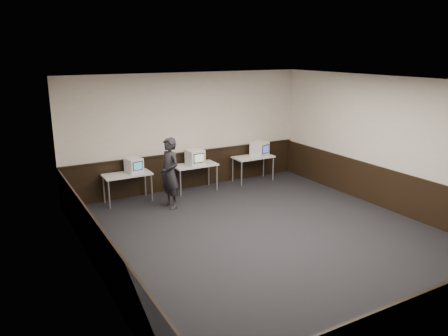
{
  "coord_description": "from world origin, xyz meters",
  "views": [
    {
      "loc": [
        -4.95,
        -6.84,
        3.79
      ],
      "look_at": [
        -0.21,
        1.6,
        1.15
      ],
      "focal_mm": 35.0,
      "sensor_mm": 36.0,
      "label": 1
    }
  ],
  "objects_px": {
    "desk_center": "(195,167)",
    "emac_right": "(260,149)",
    "emac_left": "(134,165)",
    "emac_center": "(195,157)",
    "desk_left": "(127,176)",
    "person": "(170,173)",
    "desk_right": "(253,159)"
  },
  "relations": [
    {
      "from": "desk_left",
      "to": "emac_center",
      "type": "height_order",
      "value": "emac_center"
    },
    {
      "from": "desk_left",
      "to": "desk_right",
      "type": "bearing_deg",
      "value": 0.0
    },
    {
      "from": "desk_center",
      "to": "emac_right",
      "type": "xyz_separation_m",
      "value": [
        2.1,
        -0.03,
        0.28
      ]
    },
    {
      "from": "desk_center",
      "to": "desk_left",
      "type": "bearing_deg",
      "value": 180.0
    },
    {
      "from": "emac_center",
      "to": "person",
      "type": "bearing_deg",
      "value": -144.87
    },
    {
      "from": "desk_right",
      "to": "emac_left",
      "type": "bearing_deg",
      "value": 179.32
    },
    {
      "from": "desk_left",
      "to": "person",
      "type": "height_order",
      "value": "person"
    },
    {
      "from": "desk_center",
      "to": "desk_right",
      "type": "xyz_separation_m",
      "value": [
        1.9,
        0.0,
        0.0
      ]
    },
    {
      "from": "person",
      "to": "desk_right",
      "type": "bearing_deg",
      "value": 95.62
    },
    {
      "from": "desk_right",
      "to": "person",
      "type": "xyz_separation_m",
      "value": [
        -3.01,
        -0.9,
        0.2
      ]
    },
    {
      "from": "emac_left",
      "to": "emac_center",
      "type": "bearing_deg",
      "value": -14.99
    },
    {
      "from": "desk_right",
      "to": "emac_right",
      "type": "relative_size",
      "value": 2.16
    },
    {
      "from": "person",
      "to": "emac_center",
      "type": "bearing_deg",
      "value": 117.0
    },
    {
      "from": "desk_left",
      "to": "emac_center",
      "type": "bearing_deg",
      "value": -1.26
    },
    {
      "from": "emac_left",
      "to": "person",
      "type": "height_order",
      "value": "person"
    },
    {
      "from": "desk_left",
      "to": "emac_left",
      "type": "height_order",
      "value": "emac_left"
    },
    {
      "from": "emac_right",
      "to": "desk_left",
      "type": "bearing_deg",
      "value": 160.02
    },
    {
      "from": "desk_right",
      "to": "person",
      "type": "height_order",
      "value": "person"
    },
    {
      "from": "emac_left",
      "to": "person",
      "type": "relative_size",
      "value": 0.26
    },
    {
      "from": "emac_center",
      "to": "person",
      "type": "distance_m",
      "value": 1.4
    },
    {
      "from": "emac_left",
      "to": "emac_right",
      "type": "bearing_deg",
      "value": -13.18
    },
    {
      "from": "emac_left",
      "to": "person",
      "type": "distance_m",
      "value": 1.11
    },
    {
      "from": "emac_left",
      "to": "emac_center",
      "type": "relative_size",
      "value": 0.97
    },
    {
      "from": "emac_left",
      "to": "emac_right",
      "type": "xyz_separation_m",
      "value": [
        3.8,
        -0.07,
        0.02
      ]
    },
    {
      "from": "desk_right",
      "to": "emac_center",
      "type": "xyz_separation_m",
      "value": [
        -1.91,
        -0.04,
        0.28
      ]
    },
    {
      "from": "desk_left",
      "to": "emac_left",
      "type": "bearing_deg",
      "value": 11.8
    },
    {
      "from": "desk_left",
      "to": "emac_right",
      "type": "xyz_separation_m",
      "value": [
        4.0,
        -0.03,
        0.28
      ]
    },
    {
      "from": "desk_center",
      "to": "emac_center",
      "type": "height_order",
      "value": "emac_center"
    },
    {
      "from": "desk_right",
      "to": "emac_right",
      "type": "xyz_separation_m",
      "value": [
        0.2,
        -0.03,
        0.28
      ]
    },
    {
      "from": "desk_center",
      "to": "emac_right",
      "type": "distance_m",
      "value": 2.12
    },
    {
      "from": "emac_right",
      "to": "person",
      "type": "distance_m",
      "value": 3.33
    },
    {
      "from": "desk_center",
      "to": "emac_left",
      "type": "distance_m",
      "value": 1.71
    }
  ]
}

